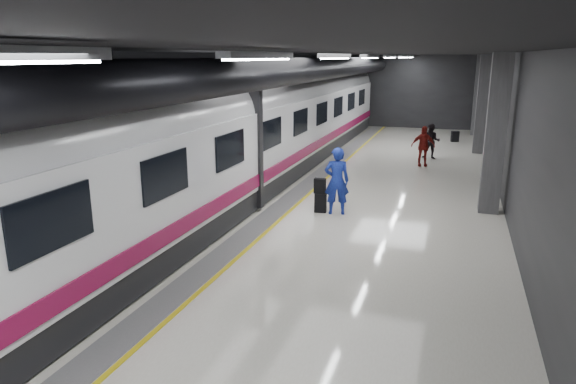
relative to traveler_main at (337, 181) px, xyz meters
The scene contains 9 objects.
ground 1.12m from the traveler_main, 134.14° to the right, with size 40.00×40.00×0.00m, color silver.
platform_hall 2.71m from the traveler_main, 140.53° to the left, with size 10.02×40.02×4.51m.
train 3.82m from the traveler_main, behind, with size 3.05×38.00×4.05m.
traveler_main is the anchor object (origin of this frame).
suitcase_main 0.83m from the traveler_main, behind, with size 0.34×0.22×0.56m, color black.
shoulder_bag 0.53m from the traveler_main, behind, with size 0.33×0.18×0.44m, color black.
traveler_far_a 9.68m from the traveler_main, 77.51° to the left, with size 0.75×0.58×1.54m, color black.
traveler_far_b 7.90m from the traveler_main, 76.42° to the left, with size 0.97×0.40×1.65m, color maroon.
suitcase_far 14.96m from the traveler_main, 78.18° to the left, with size 0.38×0.25×0.56m, color black.
Camera 1 is at (3.50, -13.45, 4.37)m, focal length 32.00 mm.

